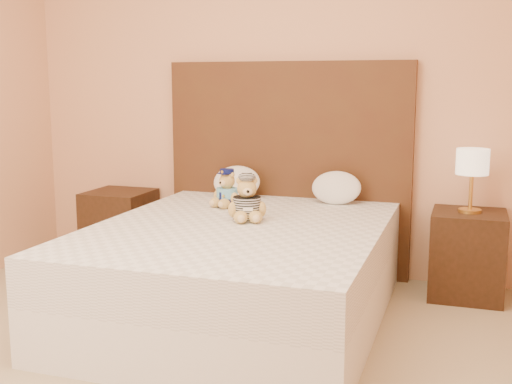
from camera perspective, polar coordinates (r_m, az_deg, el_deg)
bed at (r=3.74m, az=-1.47°, el=-7.06°), size 1.60×2.00×0.55m
headboard at (r=4.58m, az=2.79°, el=2.13°), size 1.75×0.08×1.50m
nightstand_left at (r=4.96m, az=-11.99°, el=-3.06°), size 0.45×0.45×0.55m
nightstand_right at (r=4.30m, az=18.27°, el=-5.31°), size 0.45×0.45×0.55m
lamp at (r=4.20m, az=18.68°, el=2.29°), size 0.20×0.20×0.40m
teddy_police at (r=4.19m, az=-2.59°, el=0.35°), size 0.27×0.27×0.25m
teddy_prisoner at (r=3.76m, az=-0.81°, el=-0.58°), size 0.31×0.30×0.27m
pillow_left at (r=4.52m, az=-1.74°, el=1.03°), size 0.34×0.22×0.24m
pillow_right at (r=4.33m, az=7.15°, el=0.52°), size 0.33×0.22×0.24m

